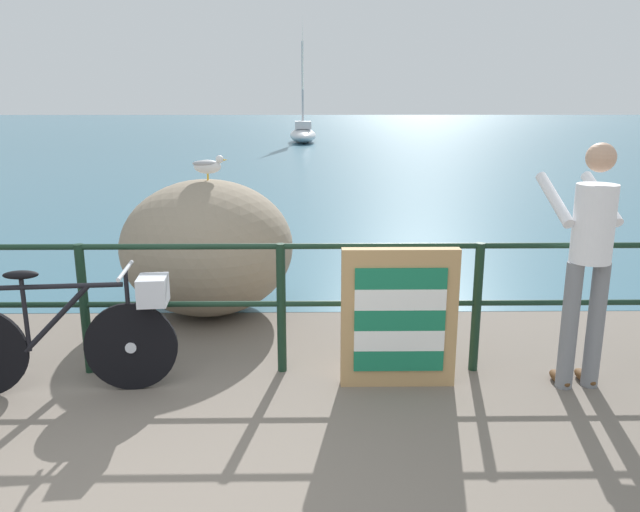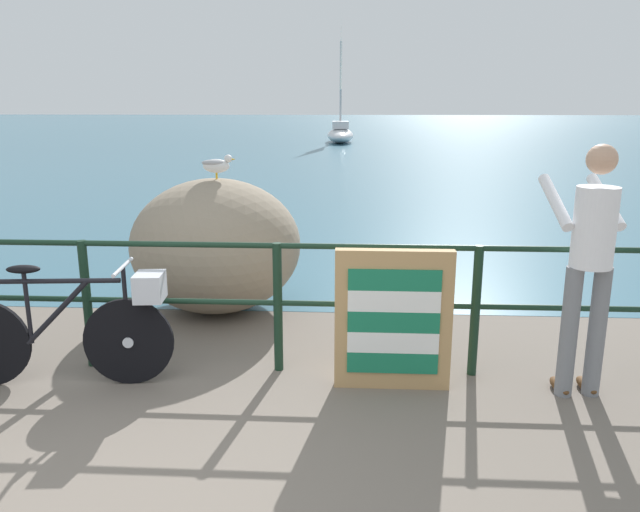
{
  "view_description": "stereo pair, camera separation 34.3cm",
  "coord_description": "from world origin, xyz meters",
  "px_view_note": "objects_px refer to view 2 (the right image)",
  "views": [
    {
      "loc": [
        0.98,
        -2.65,
        2.05
      ],
      "look_at": [
        1.05,
        2.23,
        0.82
      ],
      "focal_mm": 34.68,
      "sensor_mm": 36.0,
      "label": 1
    },
    {
      "loc": [
        1.33,
        -2.64,
        2.05
      ],
      "look_at": [
        1.05,
        2.23,
        0.82
      ],
      "focal_mm": 34.68,
      "sensor_mm": 36.0,
      "label": 2
    }
  ],
  "objects_px": {
    "sailboat": "(340,128)",
    "bicycle": "(76,325)",
    "breakwater_boulder_main": "(216,245)",
    "seagull": "(216,164)",
    "person_at_railing": "(589,260)",
    "folded_deckchair_stack": "(393,320)"
  },
  "relations": [
    {
      "from": "sailboat",
      "to": "bicycle",
      "type": "bearing_deg",
      "value": 175.67
    },
    {
      "from": "bicycle",
      "to": "sailboat",
      "type": "bearing_deg",
      "value": 82.14
    },
    {
      "from": "breakwater_boulder_main",
      "to": "seagull",
      "type": "xyz_separation_m",
      "value": [
        0.04,
        -0.03,
        0.8
      ]
    },
    {
      "from": "person_at_railing",
      "to": "folded_deckchair_stack",
      "type": "height_order",
      "value": "person_at_railing"
    },
    {
      "from": "seagull",
      "to": "person_at_railing",
      "type": "bearing_deg",
      "value": -26.61
    },
    {
      "from": "folded_deckchair_stack",
      "to": "seagull",
      "type": "bearing_deg",
      "value": 134.47
    },
    {
      "from": "bicycle",
      "to": "sailboat",
      "type": "height_order",
      "value": "sailboat"
    },
    {
      "from": "person_at_railing",
      "to": "seagull",
      "type": "relative_size",
      "value": 5.26
    },
    {
      "from": "bicycle",
      "to": "sailboat",
      "type": "relative_size",
      "value": 0.28
    },
    {
      "from": "person_at_railing",
      "to": "folded_deckchair_stack",
      "type": "distance_m",
      "value": 1.4
    },
    {
      "from": "person_at_railing",
      "to": "breakwater_boulder_main",
      "type": "xyz_separation_m",
      "value": [
        -2.97,
        1.69,
        -0.33
      ]
    },
    {
      "from": "person_at_railing",
      "to": "sailboat",
      "type": "height_order",
      "value": "sailboat"
    },
    {
      "from": "folded_deckchair_stack",
      "to": "sailboat",
      "type": "bearing_deg",
      "value": 92.21
    },
    {
      "from": "seagull",
      "to": "bicycle",
      "type": "bearing_deg",
      "value": -108.98
    },
    {
      "from": "folded_deckchair_stack",
      "to": "seagull",
      "type": "height_order",
      "value": "seagull"
    },
    {
      "from": "folded_deckchair_stack",
      "to": "sailboat",
      "type": "relative_size",
      "value": 0.17
    },
    {
      "from": "person_at_railing",
      "to": "folded_deckchair_stack",
      "type": "xyz_separation_m",
      "value": [
        -1.32,
        0.02,
        -0.47
      ]
    },
    {
      "from": "seagull",
      "to": "breakwater_boulder_main",
      "type": "bearing_deg",
      "value": 149.41
    },
    {
      "from": "folded_deckchair_stack",
      "to": "sailboat",
      "type": "distance_m",
      "value": 27.58
    },
    {
      "from": "person_at_railing",
      "to": "breakwater_boulder_main",
      "type": "relative_size",
      "value": 1.07
    },
    {
      "from": "bicycle",
      "to": "breakwater_boulder_main",
      "type": "distance_m",
      "value": 1.88
    },
    {
      "from": "bicycle",
      "to": "seagull",
      "type": "xyz_separation_m",
      "value": [
        0.69,
        1.72,
        1.0
      ]
    }
  ]
}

